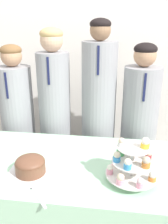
{
  "coord_description": "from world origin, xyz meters",
  "views": [
    {
      "loc": [
        0.29,
        -0.93,
        1.59
      ],
      "look_at": [
        0.11,
        0.43,
        1.07
      ],
      "focal_mm": 38.0,
      "sensor_mm": 36.0,
      "label": 1
    }
  ],
  "objects_px": {
    "student_0": "(19,126)",
    "student_3": "(138,132)",
    "round_cake": "(30,166)",
    "student_1": "(55,120)",
    "cupcake_stand": "(133,162)",
    "student_2": "(98,120)",
    "cake_knife": "(33,189)"
  },
  "relations": [
    {
      "from": "student_0",
      "to": "student_3",
      "type": "distance_m",
      "value": 1.11
    },
    {
      "from": "student_3",
      "to": "round_cake",
      "type": "bearing_deg",
      "value": -132.11
    },
    {
      "from": "student_1",
      "to": "student_3",
      "type": "height_order",
      "value": "student_1"
    },
    {
      "from": "round_cake",
      "to": "student_1",
      "type": "relative_size",
      "value": 0.18
    },
    {
      "from": "student_3",
      "to": "cupcake_stand",
      "type": "bearing_deg",
      "value": -97.69
    },
    {
      "from": "student_1",
      "to": "student_2",
      "type": "distance_m",
      "value": 0.39
    },
    {
      "from": "round_cake",
      "to": "student_0",
      "type": "relative_size",
      "value": 0.19
    },
    {
      "from": "cupcake_stand",
      "to": "student_0",
      "type": "relative_size",
      "value": 0.21
    },
    {
      "from": "student_1",
      "to": "student_3",
      "type": "bearing_deg",
      "value": -0.0
    },
    {
      "from": "round_cake",
      "to": "student_2",
      "type": "height_order",
      "value": "student_2"
    },
    {
      "from": "round_cake",
      "to": "student_1",
      "type": "bearing_deg",
      "value": 93.27
    },
    {
      "from": "cake_knife",
      "to": "student_3",
      "type": "height_order",
      "value": "student_3"
    },
    {
      "from": "round_cake",
      "to": "student_2",
      "type": "xyz_separation_m",
      "value": [
        0.35,
        0.78,
        -0.01
      ]
    },
    {
      "from": "student_0",
      "to": "student_1",
      "type": "xyz_separation_m",
      "value": [
        0.36,
        0.0,
        0.08
      ]
    },
    {
      "from": "cupcake_stand",
      "to": "student_3",
      "type": "height_order",
      "value": "student_3"
    },
    {
      "from": "round_cake",
      "to": "student_2",
      "type": "distance_m",
      "value": 0.86
    },
    {
      "from": "cake_knife",
      "to": "student_2",
      "type": "relative_size",
      "value": 0.13
    },
    {
      "from": "cake_knife",
      "to": "student_1",
      "type": "distance_m",
      "value": 0.93
    },
    {
      "from": "cupcake_stand",
      "to": "student_1",
      "type": "bearing_deg",
      "value": 130.18
    },
    {
      "from": "student_2",
      "to": "student_3",
      "type": "relative_size",
      "value": 1.12
    },
    {
      "from": "cake_knife",
      "to": "student_0",
      "type": "height_order",
      "value": "student_0"
    },
    {
      "from": "cake_knife",
      "to": "round_cake",
      "type": "bearing_deg",
      "value": 163.63
    },
    {
      "from": "round_cake",
      "to": "student_1",
      "type": "xyz_separation_m",
      "value": [
        -0.04,
        0.78,
        -0.03
      ]
    },
    {
      "from": "cupcake_stand",
      "to": "student_3",
      "type": "bearing_deg",
      "value": 82.31
    },
    {
      "from": "round_cake",
      "to": "student_2",
      "type": "bearing_deg",
      "value": 65.93
    },
    {
      "from": "cupcake_stand",
      "to": "student_1",
      "type": "relative_size",
      "value": 0.19
    },
    {
      "from": "student_0",
      "to": "round_cake",
      "type": "bearing_deg",
      "value": -62.72
    },
    {
      "from": "student_0",
      "to": "cake_knife",
      "type": "bearing_deg",
      "value": -63.24
    },
    {
      "from": "student_1",
      "to": "student_2",
      "type": "relative_size",
      "value": 0.96
    },
    {
      "from": "student_2",
      "to": "student_1",
      "type": "bearing_deg",
      "value": -180.0
    },
    {
      "from": "student_1",
      "to": "student_2",
      "type": "height_order",
      "value": "student_2"
    },
    {
      "from": "round_cake",
      "to": "student_0",
      "type": "height_order",
      "value": "student_0"
    }
  ]
}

